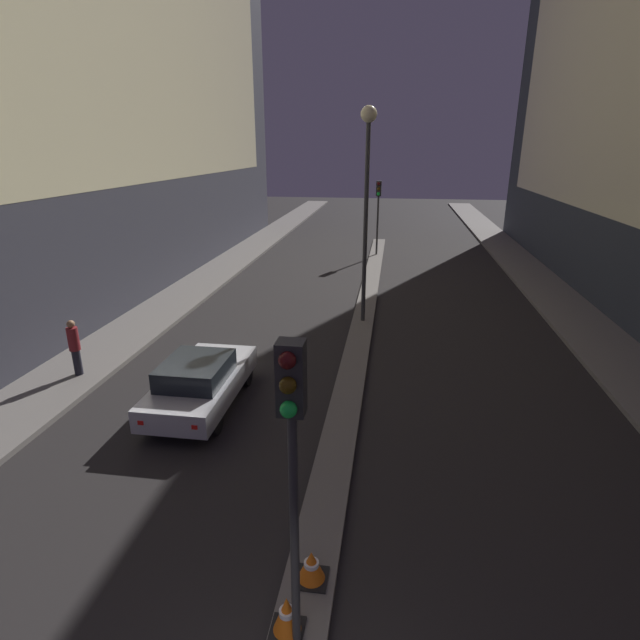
% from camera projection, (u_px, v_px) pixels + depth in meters
% --- Properties ---
extents(median_strip, '(0.84, 33.50, 0.13)m').
position_uv_depth(median_strip, '(365.00, 310.00, 21.23)').
color(median_strip, '#66605B').
rests_on(median_strip, ground).
extents(traffic_light_near, '(0.32, 0.42, 4.51)m').
position_uv_depth(traffic_light_near, '(292.00, 437.00, 5.87)').
color(traffic_light_near, '#383838').
rests_on(traffic_light_near, median_strip).
extents(traffic_light_mid, '(0.32, 0.42, 4.51)m').
position_uv_depth(traffic_light_mid, '(378.00, 201.00, 30.58)').
color(traffic_light_mid, '#383838').
rests_on(traffic_light_mid, median_strip).
extents(street_lamp, '(0.58, 0.58, 7.86)m').
position_uv_depth(street_lamp, '(367.00, 172.00, 17.89)').
color(street_lamp, '#383838').
rests_on(street_lamp, median_strip).
extents(traffic_cone_near, '(0.49, 0.49, 0.61)m').
position_uv_depth(traffic_cone_near, '(287.00, 615.00, 7.02)').
color(traffic_cone_near, black).
rests_on(traffic_cone_near, median_strip).
extents(traffic_cone_far, '(0.52, 0.52, 0.53)m').
position_uv_depth(traffic_cone_far, '(311.00, 566.00, 7.89)').
color(traffic_cone_far, black).
rests_on(traffic_cone_far, median_strip).
extents(car_left_lane, '(1.86, 4.29, 1.44)m').
position_uv_depth(car_left_lane, '(200.00, 382.00, 13.28)').
color(car_left_lane, '#B2B2B7').
rests_on(car_left_lane, ground).
extents(pedestrian_on_left_sidewalk, '(0.32, 0.32, 1.72)m').
position_uv_depth(pedestrian_on_left_sidewalk, '(74.00, 346.00, 14.77)').
color(pedestrian_on_left_sidewalk, black).
rests_on(pedestrian_on_left_sidewalk, sidewalk_left).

